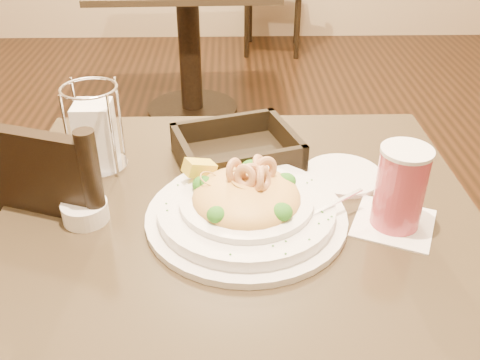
{
  "coord_description": "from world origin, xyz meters",
  "views": [
    {
      "loc": [
        -0.02,
        -0.78,
        1.33
      ],
      "look_at": [
        0.0,
        0.02,
        0.83
      ],
      "focal_mm": 40.0,
      "sensor_mm": 36.0,
      "label": 1
    }
  ],
  "objects_px": {
    "main_table": "(240,315)",
    "dining_chair_near": "(75,260)",
    "bread_basket": "(237,153)",
    "side_plate": "(343,175)",
    "drink_glass": "(400,188)",
    "butter_ramekin": "(85,211)",
    "background_table": "(188,24)",
    "pasta_bowl": "(246,204)",
    "napkin_caddy": "(96,133)"
  },
  "relations": [
    {
      "from": "main_table",
      "to": "dining_chair_near",
      "type": "height_order",
      "value": "dining_chair_near"
    },
    {
      "from": "bread_basket",
      "to": "side_plate",
      "type": "height_order",
      "value": "bread_basket"
    },
    {
      "from": "drink_glass",
      "to": "butter_ramekin",
      "type": "relative_size",
      "value": 2.16
    },
    {
      "from": "background_table",
      "to": "drink_glass",
      "type": "xyz_separation_m",
      "value": [
        0.51,
        -2.09,
        0.31
      ]
    },
    {
      "from": "pasta_bowl",
      "to": "bread_basket",
      "type": "bearing_deg",
      "value": 93.68
    },
    {
      "from": "main_table",
      "to": "bread_basket",
      "type": "bearing_deg",
      "value": 90.61
    },
    {
      "from": "pasta_bowl",
      "to": "bread_basket",
      "type": "xyz_separation_m",
      "value": [
        -0.01,
        0.21,
        -0.01
      ]
    },
    {
      "from": "main_table",
      "to": "drink_glass",
      "type": "height_order",
      "value": "drink_glass"
    },
    {
      "from": "pasta_bowl",
      "to": "napkin_caddy",
      "type": "relative_size",
      "value": 2.18
    },
    {
      "from": "main_table",
      "to": "dining_chair_near",
      "type": "xyz_separation_m",
      "value": [
        -0.39,
        0.2,
        -0.01
      ]
    },
    {
      "from": "pasta_bowl",
      "to": "side_plate",
      "type": "height_order",
      "value": "pasta_bowl"
    },
    {
      "from": "drink_glass",
      "to": "napkin_caddy",
      "type": "height_order",
      "value": "napkin_caddy"
    },
    {
      "from": "pasta_bowl",
      "to": "drink_glass",
      "type": "height_order",
      "value": "drink_glass"
    },
    {
      "from": "dining_chair_near",
      "to": "butter_ramekin",
      "type": "relative_size",
      "value": 11.11
    },
    {
      "from": "napkin_caddy",
      "to": "butter_ramekin",
      "type": "xyz_separation_m",
      "value": [
        0.01,
        -0.19,
        -0.06
      ]
    },
    {
      "from": "main_table",
      "to": "side_plate",
      "type": "bearing_deg",
      "value": 35.41
    },
    {
      "from": "main_table",
      "to": "bread_basket",
      "type": "relative_size",
      "value": 3.08
    },
    {
      "from": "napkin_caddy",
      "to": "bread_basket",
      "type": "bearing_deg",
      "value": 1.66
    },
    {
      "from": "pasta_bowl",
      "to": "butter_ramekin",
      "type": "bearing_deg",
      "value": 178.73
    },
    {
      "from": "dining_chair_near",
      "to": "drink_glass",
      "type": "height_order",
      "value": "dining_chair_near"
    },
    {
      "from": "main_table",
      "to": "side_plate",
      "type": "xyz_separation_m",
      "value": [
        0.22,
        0.15,
        0.24
      ]
    },
    {
      "from": "butter_ramekin",
      "to": "background_table",
      "type": "bearing_deg",
      "value": 88.5
    },
    {
      "from": "dining_chair_near",
      "to": "side_plate",
      "type": "relative_size",
      "value": 5.72
    },
    {
      "from": "background_table",
      "to": "butter_ramekin",
      "type": "height_order",
      "value": "butter_ramekin"
    },
    {
      "from": "dining_chair_near",
      "to": "pasta_bowl",
      "type": "height_order",
      "value": "dining_chair_near"
    },
    {
      "from": "main_table",
      "to": "napkin_caddy",
      "type": "relative_size",
      "value": 4.92
    },
    {
      "from": "dining_chair_near",
      "to": "main_table",
      "type": "bearing_deg",
      "value": 172.39
    },
    {
      "from": "dining_chair_near",
      "to": "napkin_caddy",
      "type": "bearing_deg",
      "value": -152.35
    },
    {
      "from": "bread_basket",
      "to": "butter_ramekin",
      "type": "xyz_separation_m",
      "value": [
        -0.28,
        -0.2,
        -0.0
      ]
    },
    {
      "from": "main_table",
      "to": "bread_basket",
      "type": "xyz_separation_m",
      "value": [
        -0.0,
        0.22,
        0.26
      ]
    },
    {
      "from": "background_table",
      "to": "dining_chair_near",
      "type": "bearing_deg",
      "value": -94.8
    },
    {
      "from": "side_plate",
      "to": "bread_basket",
      "type": "bearing_deg",
      "value": 163.38
    },
    {
      "from": "butter_ramekin",
      "to": "main_table",
      "type": "bearing_deg",
      "value": -3.54
    },
    {
      "from": "main_table",
      "to": "background_table",
      "type": "relative_size",
      "value": 0.97
    },
    {
      "from": "napkin_caddy",
      "to": "background_table",
      "type": "bearing_deg",
      "value": 87.99
    },
    {
      "from": "drink_glass",
      "to": "bread_basket",
      "type": "xyz_separation_m",
      "value": [
        -0.28,
        0.23,
        -0.05
      ]
    },
    {
      "from": "napkin_caddy",
      "to": "butter_ramekin",
      "type": "relative_size",
      "value": 2.19
    },
    {
      "from": "pasta_bowl",
      "to": "butter_ramekin",
      "type": "xyz_separation_m",
      "value": [
        -0.29,
        0.01,
        -0.02
      ]
    },
    {
      "from": "bread_basket",
      "to": "napkin_caddy",
      "type": "relative_size",
      "value": 1.6
    },
    {
      "from": "main_table",
      "to": "dining_chair_near",
      "type": "distance_m",
      "value": 0.43
    },
    {
      "from": "bread_basket",
      "to": "butter_ramekin",
      "type": "distance_m",
      "value": 0.34
    },
    {
      "from": "side_plate",
      "to": "main_table",
      "type": "bearing_deg",
      "value": -144.59
    },
    {
      "from": "background_table",
      "to": "butter_ramekin",
      "type": "bearing_deg",
      "value": -91.5
    },
    {
      "from": "drink_glass",
      "to": "background_table",
      "type": "bearing_deg",
      "value": 103.59
    },
    {
      "from": "main_table",
      "to": "napkin_caddy",
      "type": "distance_m",
      "value": 0.48
    },
    {
      "from": "main_table",
      "to": "side_plate",
      "type": "relative_size",
      "value": 5.54
    },
    {
      "from": "main_table",
      "to": "side_plate",
      "type": "distance_m",
      "value": 0.36
    },
    {
      "from": "pasta_bowl",
      "to": "napkin_caddy",
      "type": "bearing_deg",
      "value": 146.87
    },
    {
      "from": "dining_chair_near",
      "to": "pasta_bowl",
      "type": "distance_m",
      "value": 0.52
    },
    {
      "from": "drink_glass",
      "to": "butter_ramekin",
      "type": "bearing_deg",
      "value": 177.27
    }
  ]
}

